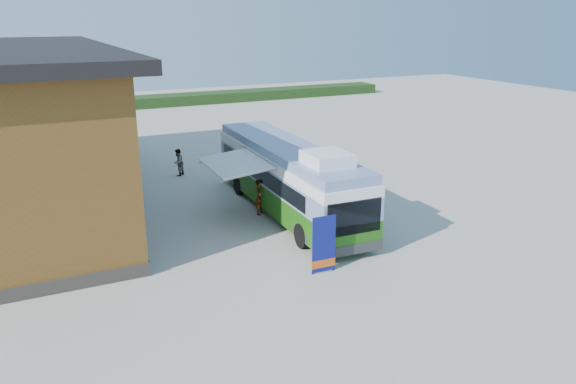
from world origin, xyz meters
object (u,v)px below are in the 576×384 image
bus (288,176)px  banner (324,250)px  picnic_table (318,229)px  person_b (178,162)px  slurry_tanker (91,132)px  person_a (260,197)px

bus → banner: bearing=-102.7°
picnic_table → person_b: size_ratio=0.99×
banner → person_b: bearing=96.9°
slurry_tanker → bus: bearing=-82.2°
banner → person_b: size_ratio=1.38×
person_a → picnic_table: bearing=-120.6°
banner → person_a: bearing=88.6°
bus → picnic_table: bus is taller
banner → picnic_table: (1.23, 2.65, -0.37)m
bus → slurry_tanker: (-6.50, 16.73, -0.44)m
bus → person_a: bearing=163.9°
picnic_table → person_a: bearing=77.5°
person_b → picnic_table: bearing=56.1°
bus → slurry_tanker: bearing=113.1°
bus → banner: (-1.62, -6.23, -0.90)m
banner → person_a: 6.65m
slurry_tanker → person_b: bearing=-80.0°
bus → person_b: bearing=110.9°
person_b → person_a: bearing=56.1°
banner → slurry_tanker: slurry_tanker is taller
banner → person_a: size_ratio=1.30×
picnic_table → person_b: (-2.51, 11.98, 0.27)m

